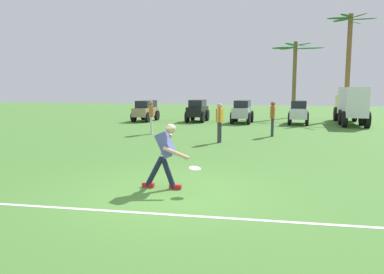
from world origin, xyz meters
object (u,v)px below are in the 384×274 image
teammate_midfield (151,114)px  palm_tree_left_of_centre (349,57)px  frisbee_thrower (166,152)px  palm_tree_far_left (295,69)px  box_truck (351,103)px  parked_car_slot_d (299,112)px  teammate_near_sideline (220,119)px  frisbee_in_flight (195,169)px  parked_car_slot_a (146,110)px  parked_car_slot_c (242,111)px  parked_car_slot_b (197,110)px  teammate_deep (273,116)px

teammate_midfield → palm_tree_left_of_centre: palm_tree_left_of_centre is taller
frisbee_thrower → palm_tree_far_left: palm_tree_far_left is taller
frisbee_thrower → palm_tree_far_left: (3.23, 20.87, 2.69)m
teammate_midfield → box_truck: bearing=36.9°
frisbee_thrower → teammate_midfield: bearing=111.5°
parked_car_slot_d → box_truck: 3.14m
teammate_near_sideline → palm_tree_left_of_centre: palm_tree_left_of_centre is taller
frisbee_in_flight → palm_tree_far_left: (2.54, 21.08, 2.96)m
frisbee_in_flight → parked_car_slot_d: 16.15m
frisbee_in_flight → palm_tree_far_left: 21.43m
frisbee_thrower → parked_car_slot_a: size_ratio=0.58×
frisbee_in_flight → palm_tree_left_of_centre: palm_tree_left_of_centre is taller
parked_car_slot_c → frisbee_in_flight: bearing=-87.6°
parked_car_slot_a → palm_tree_far_left: bearing=29.6°
teammate_midfield → box_truck: box_truck is taller
frisbee_in_flight → palm_tree_far_left: palm_tree_far_left is taller
teammate_near_sideline → teammate_midfield: bearing=150.7°
box_truck → teammate_near_sideline: bearing=-123.9°
parked_car_slot_a → parked_car_slot_c: 6.28m
parked_car_slot_c → box_truck: 6.44m
teammate_midfield → palm_tree_left_of_centre: (10.27, 11.11, 3.27)m
parked_car_slot_a → parked_car_slot_b: (3.37, 0.41, 0.02)m
box_truck → parked_car_slot_b: bearing=-176.4°
frisbee_thrower → teammate_deep: (2.01, 9.45, 0.15)m
palm_tree_far_left → parked_car_slot_c: bearing=-120.9°
frisbee_thrower → palm_tree_left_of_centre: 21.48m
teammate_midfield → palm_tree_far_left: bearing=60.3°
parked_car_slot_b → parked_car_slot_c: same height
teammate_midfield → box_truck: 12.44m
box_truck → palm_tree_left_of_centre: bearing=84.9°
teammate_near_sideline → parked_car_slot_a: size_ratio=0.65×
frisbee_thrower → teammate_near_sideline: size_ratio=0.90×
parked_car_slot_a → palm_tree_far_left: palm_tree_far_left is taller
box_truck → frisbee_in_flight: bearing=-108.9°
parked_car_slot_c → parked_car_slot_d: bearing=3.1°
frisbee_thrower → teammate_midfield: (-3.55, 9.01, 0.15)m
box_truck → palm_tree_far_left: (-3.16, 4.39, 2.25)m
parked_car_slot_b → parked_car_slot_c: (2.91, -0.36, 0.00)m
frisbee_in_flight → parked_car_slot_b: bearing=102.5°
frisbee_in_flight → parked_car_slot_c: parked_car_slot_c is taller
frisbee_thrower → teammate_deep: 9.66m
frisbee_thrower → parked_car_slot_d: size_ratio=0.59×
teammate_deep → parked_car_slot_b: teammate_deep is taller
parked_car_slot_a → palm_tree_far_left: (9.47, 5.39, 2.76)m
frisbee_in_flight → palm_tree_left_of_centre: 21.51m
teammate_midfield → teammate_near_sideline: bearing=-29.3°
frisbee_thrower → teammate_near_sideline: bearing=89.8°
palm_tree_left_of_centre → parked_car_slot_b: bearing=-156.2°
frisbee_thrower → teammate_deep: bearing=78.0°
teammate_deep → parked_car_slot_b: size_ratio=0.66×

